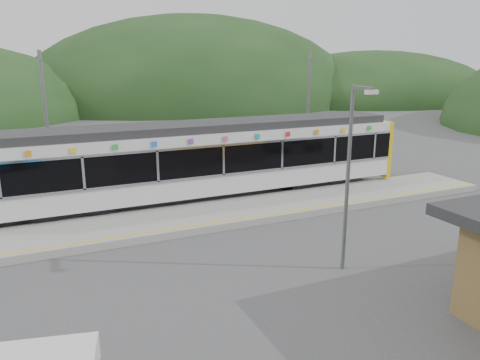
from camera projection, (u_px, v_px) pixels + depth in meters
name	position (u px, v px, depth m)	size (l,w,h in m)	color
ground	(270.00, 241.00, 17.47)	(120.00, 120.00, 0.00)	#4C4C4F
hills	(326.00, 188.00, 24.61)	(146.00, 149.00, 26.00)	#1E3D19
platform	(234.00, 212.00, 20.34)	(26.00, 3.20, 0.30)	#9E9E99
yellow_line	(247.00, 218.00, 19.15)	(26.00, 0.10, 0.01)	yellow
train	(202.00, 158.00, 22.05)	(20.44, 3.01, 3.74)	black
catenary_mast_west	(47.00, 126.00, 21.29)	(0.18, 1.80, 7.00)	slate
catenary_mast_east	(308.00, 112.00, 26.90)	(0.18, 1.80, 7.00)	slate
lamp_post	(351.00, 164.00, 14.23)	(0.36, 1.04, 5.89)	slate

